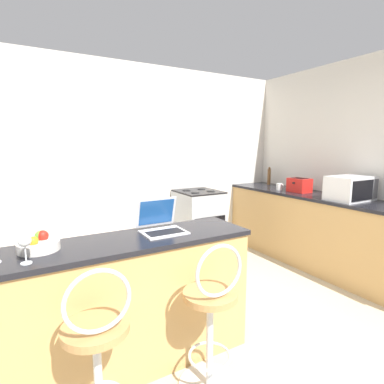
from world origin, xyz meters
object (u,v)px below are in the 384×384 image
Objects in this scene: bar_stool_far at (211,323)px; wine_glass_tall at (24,242)px; bar_stool_near at (98,362)px; pepper_mill at (269,176)px; laptop at (161,223)px; mug_red at (296,185)px; fruit_bowl at (39,244)px; mug_white at (279,187)px; microwave at (351,188)px; stove_range at (198,224)px; toaster at (299,185)px.

wine_glass_tall is (-0.97, 0.33, 0.59)m from bar_stool_far.
pepper_mill is at bearing 33.46° from bar_stool_near.
mug_red is (2.61, 1.04, -0.01)m from laptop.
fruit_bowl is (-3.39, -1.57, -0.10)m from pepper_mill.
fruit_bowl is 2.35× the size of mug_white.
bar_stool_far is 2.74m from mug_white.
bar_stool_near is at bearing -50.33° from wine_glass_tall.
bar_stool_far is at bearing -165.19° from microwave.
stove_range is 2.81m from wine_glass_tall.
bar_stool_far is 2.45m from microwave.
toaster reaches higher than mug_red.
fruit_bowl is 0.23m from wine_glass_tall.
bar_stool_far is 2.38m from stove_range.
mug_red reaches higher than bar_stool_far.
mug_red is at bearing 26.21° from bar_stool_near.
laptop reaches higher than bar_stool_far.
pepper_mill reaches higher than wine_glass_tall.
microwave is 0.98m from mug_white.
bar_stool_near is at bearing 180.00° from bar_stool_far.
mug_red is at bearing 77.65° from microwave.
toaster is (-0.02, 0.70, -0.04)m from microwave.
microwave is 2.20× the size of fruit_bowl.
toaster reaches higher than bar_stool_near.
pepper_mill is 0.54m from mug_red.
pepper_mill reaches higher than fruit_bowl.
bar_stool_near is 3.86m from pepper_mill.
fruit_bowl is at bearing 149.17° from bar_stool_far.
bar_stool_far is 1.16m from fruit_bowl.
laptop is 2.49m from toaster.
toaster is (2.37, 0.77, 0.03)m from laptop.
mug_red is 3.69m from wine_glass_tall.
stove_range is at bearing 145.63° from toaster.
fruit_bowl is (-0.89, 0.53, 0.50)m from bar_stool_far.
mug_white reaches higher than mug_red.
wine_glass_tall reaches higher than bar_stool_far.
fruit_bowl is 2.61× the size of mug_red.
fruit_bowl reaches higher than stove_range.
microwave reaches higher than laptop.
mug_white is 3.38m from wine_glass_tall.
microwave is at bearing 4.77° from wine_glass_tall.
mug_white is (-0.10, 0.26, -0.05)m from toaster.
microwave is at bearing -52.10° from stove_range.
wine_glass_tall reaches higher than mug_red.
toaster is at bearing 16.75° from wine_glass_tall.
laptop reaches higher than toaster.
wine_glass_tall is at bearing -166.80° from laptop.
bar_stool_near is 4.17× the size of fruit_bowl.
microwave reaches higher than wine_glass_tall.
microwave reaches higher than toaster.
laptop is at bearing 0.41° from fruit_bowl.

